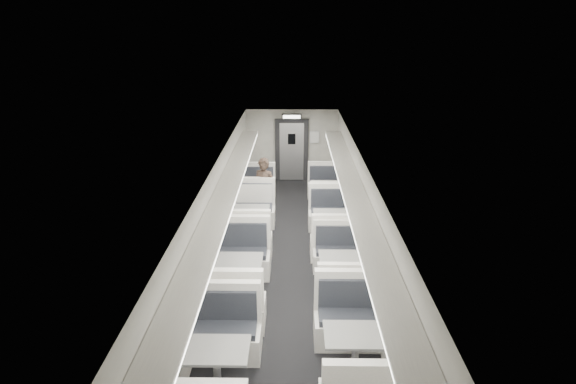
{
  "coord_description": "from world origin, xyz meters",
  "views": [
    {
      "loc": [
        0.08,
        -8.55,
        5.05
      ],
      "look_at": [
        -0.06,
        1.63,
        1.19
      ],
      "focal_mm": 28.0,
      "sensor_mm": 36.0,
      "label": 1
    }
  ],
  "objects_px": {
    "booth_right_a": "(325,194)",
    "exit_sign": "(292,116)",
    "booth_left_b": "(250,224)",
    "booth_left_c": "(238,278)",
    "vestibule_door": "(292,151)",
    "booth_right_b": "(332,227)",
    "booth_right_d": "(355,356)",
    "booth_right_c": "(339,271)",
    "booth_left_d": "(217,371)",
    "passenger": "(264,190)",
    "booth_left_a": "(256,197)"
  },
  "relations": [
    {
      "from": "booth_left_d",
      "to": "vestibule_door",
      "type": "bearing_deg",
      "value": 83.95
    },
    {
      "from": "booth_left_b",
      "to": "booth_left_c",
      "type": "relative_size",
      "value": 0.99
    },
    {
      "from": "booth_left_d",
      "to": "booth_right_b",
      "type": "bearing_deg",
      "value": 67.59
    },
    {
      "from": "booth_right_a",
      "to": "exit_sign",
      "type": "distance_m",
      "value": 2.81
    },
    {
      "from": "booth_left_d",
      "to": "booth_right_a",
      "type": "distance_m",
      "value": 7.44
    },
    {
      "from": "booth_right_c",
      "to": "booth_left_c",
      "type": "bearing_deg",
      "value": -169.03
    },
    {
      "from": "booth_left_a",
      "to": "booth_left_b",
      "type": "height_order",
      "value": "booth_left_b"
    },
    {
      "from": "booth_right_b",
      "to": "vestibule_door",
      "type": "relative_size",
      "value": 1.04
    },
    {
      "from": "booth_right_c",
      "to": "exit_sign",
      "type": "relative_size",
      "value": 3.27
    },
    {
      "from": "booth_left_b",
      "to": "booth_right_a",
      "type": "xyz_separation_m",
      "value": [
        2.0,
        2.22,
        -0.06
      ]
    },
    {
      "from": "booth_right_b",
      "to": "vestibule_door",
      "type": "distance_m",
      "value": 4.74
    },
    {
      "from": "booth_right_a",
      "to": "exit_sign",
      "type": "height_order",
      "value": "exit_sign"
    },
    {
      "from": "booth_right_b",
      "to": "passenger",
      "type": "relative_size",
      "value": 1.25
    },
    {
      "from": "booth_right_c",
      "to": "exit_sign",
      "type": "distance_m",
      "value": 6.5
    },
    {
      "from": "booth_right_c",
      "to": "exit_sign",
      "type": "xyz_separation_m",
      "value": [
        -1.0,
        6.13,
        1.92
      ]
    },
    {
      "from": "booth_right_b",
      "to": "booth_right_d",
      "type": "height_order",
      "value": "booth_right_d"
    },
    {
      "from": "booth_left_c",
      "to": "booth_left_d",
      "type": "bearing_deg",
      "value": -90.0
    },
    {
      "from": "booth_right_d",
      "to": "vestibule_door",
      "type": "distance_m",
      "value": 9.18
    },
    {
      "from": "booth_left_a",
      "to": "booth_right_d",
      "type": "height_order",
      "value": "booth_right_d"
    },
    {
      "from": "booth_right_b",
      "to": "exit_sign",
      "type": "distance_m",
      "value": 4.62
    },
    {
      "from": "booth_left_b",
      "to": "booth_right_a",
      "type": "bearing_deg",
      "value": 47.99
    },
    {
      "from": "booth_left_a",
      "to": "exit_sign",
      "type": "height_order",
      "value": "exit_sign"
    },
    {
      "from": "booth_right_b",
      "to": "booth_left_d",
      "type": "bearing_deg",
      "value": -112.41
    },
    {
      "from": "booth_left_b",
      "to": "vestibule_door",
      "type": "bearing_deg",
      "value": 77.44
    },
    {
      "from": "booth_left_d",
      "to": "booth_right_a",
      "type": "height_order",
      "value": "booth_left_d"
    },
    {
      "from": "booth_left_c",
      "to": "booth_right_d",
      "type": "height_order",
      "value": "booth_left_c"
    },
    {
      "from": "booth_left_c",
      "to": "booth_right_c",
      "type": "relative_size",
      "value": 1.17
    },
    {
      "from": "booth_right_d",
      "to": "passenger",
      "type": "relative_size",
      "value": 1.33
    },
    {
      "from": "booth_left_c",
      "to": "booth_left_a",
      "type": "bearing_deg",
      "value": 90.0
    },
    {
      "from": "booth_left_b",
      "to": "booth_right_c",
      "type": "relative_size",
      "value": 1.16
    },
    {
      "from": "booth_right_d",
      "to": "booth_left_a",
      "type": "bearing_deg",
      "value": 106.92
    },
    {
      "from": "booth_right_b",
      "to": "booth_right_d",
      "type": "xyz_separation_m",
      "value": [
        0.0,
        -4.52,
        0.02
      ]
    },
    {
      "from": "booth_right_b",
      "to": "exit_sign",
      "type": "xyz_separation_m",
      "value": [
        -1.0,
        4.1,
        1.89
      ]
    },
    {
      "from": "booth_right_a",
      "to": "booth_left_c",
      "type": "bearing_deg",
      "value": -112.91
    },
    {
      "from": "booth_left_a",
      "to": "vestibule_door",
      "type": "relative_size",
      "value": 0.99
    },
    {
      "from": "booth_right_b",
      "to": "passenger",
      "type": "xyz_separation_m",
      "value": [
        -1.71,
        1.28,
        0.48
      ]
    },
    {
      "from": "booth_right_b",
      "to": "exit_sign",
      "type": "height_order",
      "value": "exit_sign"
    },
    {
      "from": "booth_left_c",
      "to": "booth_right_b",
      "type": "relative_size",
      "value": 1.09
    },
    {
      "from": "booth_left_b",
      "to": "booth_right_b",
      "type": "bearing_deg",
      "value": -2.82
    },
    {
      "from": "vestibule_door",
      "to": "booth_left_d",
      "type": "bearing_deg",
      "value": -96.05
    },
    {
      "from": "exit_sign",
      "to": "booth_left_d",
      "type": "bearing_deg",
      "value": -96.37
    },
    {
      "from": "booth_left_d",
      "to": "exit_sign",
      "type": "bearing_deg",
      "value": 83.63
    },
    {
      "from": "booth_right_c",
      "to": "passenger",
      "type": "bearing_deg",
      "value": 117.44
    },
    {
      "from": "booth_right_d",
      "to": "passenger",
      "type": "height_order",
      "value": "passenger"
    },
    {
      "from": "passenger",
      "to": "exit_sign",
      "type": "relative_size",
      "value": 2.81
    },
    {
      "from": "booth_right_a",
      "to": "passenger",
      "type": "height_order",
      "value": "passenger"
    },
    {
      "from": "passenger",
      "to": "booth_right_a",
      "type": "bearing_deg",
      "value": 52.19
    },
    {
      "from": "booth_left_a",
      "to": "booth_right_d",
      "type": "xyz_separation_m",
      "value": [
        2.0,
        -6.57,
        0.04
      ]
    },
    {
      "from": "booth_left_b",
      "to": "exit_sign",
      "type": "xyz_separation_m",
      "value": [
        1.0,
        4.0,
        1.86
      ]
    },
    {
      "from": "booth_left_d",
      "to": "booth_right_b",
      "type": "relative_size",
      "value": 1.05
    }
  ]
}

